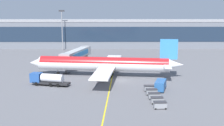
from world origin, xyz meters
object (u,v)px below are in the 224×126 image
at_px(fuel_tanker, 47,79).
at_px(main_airliner, 104,64).
at_px(baggage_cart_1, 157,100).
at_px(lavatory_truck, 160,85).
at_px(baggage_cart_2, 154,96).
at_px(baggage_cart_3, 152,92).
at_px(baggage_cart_0, 160,105).
at_px(baggage_cart_4, 149,88).

bearing_deg(fuel_tanker, main_airliner, 34.72).
relative_size(main_airliner, baggage_cart_1, 17.48).
bearing_deg(fuel_tanker, lavatory_truck, -9.89).
height_order(lavatory_truck, baggage_cart_1, lavatory_truck).
distance_m(baggage_cart_2, baggage_cart_3, 3.20).
relative_size(baggage_cart_0, baggage_cart_3, 1.00).
distance_m(baggage_cart_0, baggage_cart_3, 9.60).
relative_size(main_airliner, baggage_cart_2, 17.48).
xyz_separation_m(baggage_cart_0, baggage_cart_3, (-0.36, 9.59, 0.00)).
relative_size(baggage_cart_3, baggage_cart_4, 1.00).
bearing_deg(baggage_cart_1, baggage_cart_0, -87.84).
bearing_deg(baggage_cart_3, baggage_cart_0, -87.84).
bearing_deg(main_airliner, lavatory_truck, -47.30).
distance_m(baggage_cart_1, baggage_cart_4, 9.60).
relative_size(main_airliner, baggage_cart_0, 17.48).
relative_size(baggage_cart_0, baggage_cart_4, 1.00).
distance_m(baggage_cart_2, baggage_cart_4, 6.40).
bearing_deg(fuel_tanker, baggage_cart_3, -18.73).
xyz_separation_m(lavatory_truck, baggage_cart_4, (-2.91, -0.73, -0.64)).
bearing_deg(lavatory_truck, baggage_cart_1, -103.86).
bearing_deg(baggage_cart_1, baggage_cart_3, 92.16).
bearing_deg(fuel_tanker, baggage_cart_0, -34.51).
bearing_deg(main_airliner, baggage_cart_0, -67.60).
height_order(baggage_cart_1, baggage_cart_4, same).
relative_size(main_airliner, fuel_tanker, 4.27).
xyz_separation_m(fuel_tanker, baggage_cart_4, (26.70, -5.90, -0.96)).
bearing_deg(baggage_cart_0, baggage_cart_2, 92.16).
relative_size(baggage_cart_1, baggage_cart_3, 1.00).
bearing_deg(fuel_tanker, baggage_cart_1, -29.79).
relative_size(fuel_tanker, baggage_cart_0, 4.09).
bearing_deg(baggage_cart_4, baggage_cart_1, -87.84).
distance_m(fuel_tanker, baggage_cart_4, 27.36).
bearing_deg(baggage_cart_2, lavatory_truck, 69.48).
xyz_separation_m(lavatory_truck, baggage_cart_2, (-2.67, -7.13, -0.64)).
bearing_deg(baggage_cart_1, baggage_cart_4, 92.16).
distance_m(main_airliner, fuel_tanker, 18.56).
relative_size(main_airliner, baggage_cart_4, 17.48).
height_order(fuel_tanker, baggage_cart_1, fuel_tanker).
distance_m(main_airliner, baggage_cart_2, 25.85).
bearing_deg(baggage_cart_2, baggage_cart_1, -87.84).
relative_size(fuel_tanker, baggage_cart_2, 4.09).
distance_m(fuel_tanker, lavatory_truck, 30.06).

